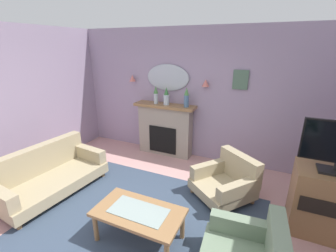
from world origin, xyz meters
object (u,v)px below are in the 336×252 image
object	(u,v)px
mantel_vase_right	(186,97)
armchair_by_coffee_table	(227,180)
wall_mirror	(168,78)
tv_cabinet	(325,202)
mantel_vase_centre	(156,94)
fireplace	(165,130)
floral_couch	(48,174)
wall_sconce_left	(132,78)
coffee_table	(139,215)
wall_sconce_right	(206,83)
framed_picture	(241,80)
mantel_vase_left	(166,97)

from	to	relation	value
mantel_vase_right	armchair_by_coffee_table	xyz separation A→B (m)	(1.10, -1.04, -1.06)
wall_mirror	tv_cabinet	distance (m)	3.46
mantel_vase_right	wall_mirror	xyz separation A→B (m)	(-0.50, 0.17, 0.35)
armchair_by_coffee_table	mantel_vase_centre	bearing A→B (deg)	150.10
mantel_vase_centre	tv_cabinet	distance (m)	3.46
fireplace	floral_couch	xyz separation A→B (m)	(-1.18, -2.13, -0.25)
wall_sconce_left	coffee_table	xyz separation A→B (m)	(1.62, -2.51, -1.28)
mantel_vase_centre	floral_couch	world-z (taller)	mantel_vase_centre
fireplace	armchair_by_coffee_table	distance (m)	1.94
wall_sconce_right	armchair_by_coffee_table	xyz separation A→B (m)	(0.75, -1.16, -1.35)
mantel_vase_right	tv_cabinet	world-z (taller)	mantel_vase_right
wall_mirror	armchair_by_coffee_table	world-z (taller)	wall_mirror
coffee_table	armchair_by_coffee_table	xyz separation A→B (m)	(0.83, 1.35, -0.08)
fireplace	coffee_table	size ratio (longest dim) A/B	1.24
mantel_vase_centre	framed_picture	bearing A→B (deg)	6.04
fireplace	wall_sconce_right	xyz separation A→B (m)	(0.85, 0.09, 1.09)
wall_sconce_left	tv_cabinet	size ratio (longest dim) A/B	0.16
mantel_vase_left	tv_cabinet	world-z (taller)	mantel_vase_left
floral_couch	tv_cabinet	bearing A→B (deg)	11.60
wall_mirror	mantel_vase_left	bearing A→B (deg)	-73.61
armchair_by_coffee_table	fireplace	bearing A→B (deg)	146.40
fireplace	framed_picture	bearing A→B (deg)	5.77
wall_mirror	floral_couch	xyz separation A→B (m)	(-1.18, -2.27, -1.39)
wall_sconce_right	framed_picture	world-z (taller)	framed_picture
wall_sconce_left	armchair_by_coffee_table	size ratio (longest dim) A/B	0.12
mantel_vase_right	tv_cabinet	bearing A→B (deg)	-27.88
mantel_vase_left	tv_cabinet	xyz separation A→B (m)	(2.84, -1.26, -0.88)
mantel_vase_right	wall_sconce_right	distance (m)	0.48
fireplace	coffee_table	distance (m)	2.54
framed_picture	floral_couch	size ratio (longest dim) A/B	0.20
mantel_vase_right	wall_sconce_left	size ratio (longest dim) A/B	2.90
fireplace	mantel_vase_right	distance (m)	0.94
mantel_vase_left	wall_sconce_left	bearing A→B (deg)	172.41
coffee_table	mantel_vase_right	bearing A→B (deg)	96.38
mantel_vase_left	wall_mirror	world-z (taller)	wall_mirror
framed_picture	tv_cabinet	size ratio (longest dim) A/B	0.40
fireplace	mantel_vase_centre	size ratio (longest dim) A/B	3.52
coffee_table	tv_cabinet	bearing A→B (deg)	28.00
mantel_vase_left	wall_mirror	xyz separation A→B (m)	(-0.05, 0.17, 0.38)
mantel_vase_right	floral_couch	bearing A→B (deg)	-128.73
mantel_vase_centre	coffee_table	world-z (taller)	mantel_vase_centre
wall_sconce_right	tv_cabinet	world-z (taller)	wall_sconce_right
mantel_vase_centre	floral_couch	size ratio (longest dim) A/B	0.22
mantel_vase_centre	wall_mirror	bearing A→B (deg)	40.36
coffee_table	wall_mirror	bearing A→B (deg)	106.69
armchair_by_coffee_table	floral_couch	bearing A→B (deg)	-159.12
mantel_vase_left	mantel_vase_right	size ratio (longest dim) A/B	0.93
mantel_vase_left	framed_picture	bearing A→B (deg)	7.08
framed_picture	fireplace	bearing A→B (deg)	-174.23
mantel_vase_centre	armchair_by_coffee_table	world-z (taller)	mantel_vase_centre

